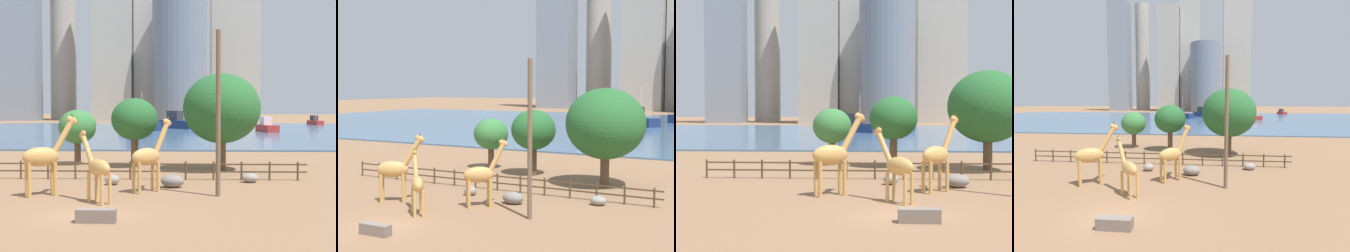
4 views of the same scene
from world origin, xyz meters
The scene contains 24 objects.
ground_plane centered at (0.00, 80.00, 0.00)m, with size 400.00×400.00×0.00m, color #8C6647.
harbor_water centered at (0.00, 77.00, 0.10)m, with size 180.00×86.00×0.20m, color #476B8C.
giraffe_tall centered at (-3.58, 5.34, 2.28)m, with size 3.19×2.25×4.78m.
giraffe_companion centered at (2.35, 6.87, 2.16)m, with size 2.65×2.47×4.59m.
giraffe_young centered at (-0.13, 3.29, 1.91)m, with size 2.33×2.39×3.98m.
utility_pole centered at (6.47, 5.55, 4.78)m, with size 0.28×0.28×9.55m, color brown.
boulder_near_fence centered at (-0.26, 9.60, 0.34)m, with size 0.95×0.90×0.67m, color gray.
boulder_by_pole centered at (8.96, 10.93, 0.31)m, with size 1.11×0.84×0.63m, color gray.
boulder_small centered at (3.76, 8.62, 0.41)m, with size 1.48×1.10×0.82m, color gray.
feeding_trough centered at (0.61, -1.29, 0.30)m, with size 1.80×0.60×0.60m, color #72665B.
enclosure_fence centered at (-0.14, 12.00, 0.76)m, with size 26.12×0.14×1.30m.
tree_left_large centered at (0.24, 19.37, 4.03)m, with size 3.96×3.96×5.86m.
tree_center_broad centered at (7.45, 17.21, 4.98)m, with size 6.21×6.21×7.80m.
tree_right_tall centered at (-4.97, 20.90, 3.31)m, with size 3.33×3.33×4.85m.
boat_ferry centered at (19.99, 75.00, 1.17)m, with size 3.71×6.88×2.87m.
boat_sailboat centered at (2.63, 88.41, 1.51)m, with size 8.69×8.13×3.86m.
boat_tug centered at (-4.84, 78.11, 1.47)m, with size 8.79×7.19×7.64m.
boat_barge centered at (38.02, 111.13, 1.03)m, with size 3.34×5.83×4.96m.
skyline_tower_needle centered at (2.24, 139.27, 19.37)m, with size 17.20×17.20×38.74m, color slate.
skyline_block_central centered at (-19.81, 147.54, 31.10)m, with size 12.91×11.69×62.21m, color #ADA89E.
skyline_tower_glass centered at (21.29, 158.19, 40.15)m, with size 16.50×13.41×80.30m, color #B7B2A8.
skyline_block_left centered at (-40.90, 164.61, 35.27)m, with size 9.37×9.37×70.54m, color #ADA89E.
skyline_block_right centered at (-7.43, 152.94, 37.47)m, with size 11.24×13.95×74.94m, color #B7B2A8.
skyline_tower_short centered at (-52.69, 152.31, 33.91)m, with size 12.36×9.38×67.83m, color gray.
Camera 4 is at (5.30, -13.38, 6.39)m, focal length 28.00 mm.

